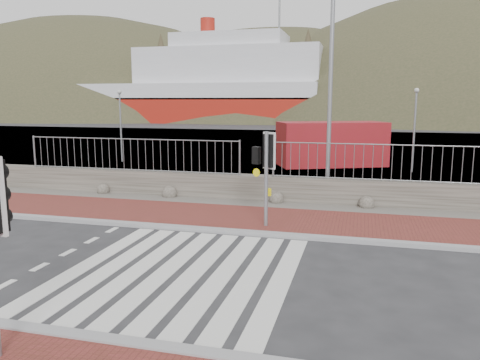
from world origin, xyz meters
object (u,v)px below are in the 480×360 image
(traffic_signal_far, at_px, (265,159))
(shipping_container, at_px, (331,144))
(streetlight, at_px, (335,63))
(ferry, at_px, (194,90))

(traffic_signal_far, bearing_deg, shipping_container, -70.08)
(traffic_signal_far, height_order, streetlight, streetlight)
(ferry, height_order, traffic_signal_far, ferry)
(traffic_signal_far, xyz_separation_m, streetlight, (1.53, 4.32, 2.84))
(traffic_signal_far, bearing_deg, ferry, -44.40)
(streetlight, bearing_deg, shipping_container, 97.54)
(streetlight, bearing_deg, traffic_signal_far, -105.84)
(traffic_signal_far, relative_size, streetlight, 0.32)
(traffic_signal_far, bearing_deg, streetlight, -85.76)
(ferry, relative_size, traffic_signal_far, 18.64)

